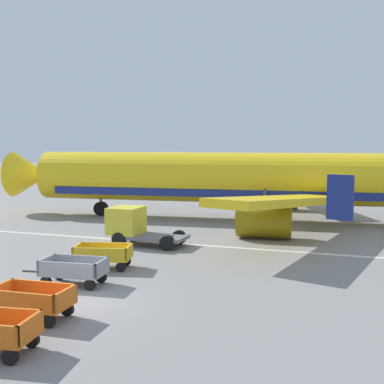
{
  "coord_description": "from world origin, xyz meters",
  "views": [
    {
      "loc": [
        9.97,
        -15.23,
        5.7
      ],
      "look_at": [
        0.24,
        12.86,
        2.8
      ],
      "focal_mm": 47.16,
      "sensor_mm": 36.0,
      "label": 1
    }
  ],
  "objects_px": {
    "baggage_cart_third_in_row": "(32,301)",
    "baggage_cart_far_end": "(103,255)",
    "service_truck_beside_carts": "(134,225)",
    "airplane": "(247,179)",
    "baggage_cart_fourth_in_row": "(73,270)"
  },
  "relations": [
    {
      "from": "baggage_cart_third_in_row",
      "to": "baggage_cart_far_end",
      "type": "height_order",
      "value": "same"
    },
    {
      "from": "baggage_cart_third_in_row",
      "to": "service_truck_beside_carts",
      "type": "bearing_deg",
      "value": 100.03
    },
    {
      "from": "baggage_cart_far_end",
      "to": "baggage_cart_fourth_in_row",
      "type": "bearing_deg",
      "value": -85.49
    },
    {
      "from": "airplane",
      "to": "service_truck_beside_carts",
      "type": "height_order",
      "value": "airplane"
    },
    {
      "from": "baggage_cart_far_end",
      "to": "service_truck_beside_carts",
      "type": "xyz_separation_m",
      "value": [
        -1.02,
        5.4,
        0.5
      ]
    },
    {
      "from": "service_truck_beside_carts",
      "to": "baggage_cart_third_in_row",
      "type": "bearing_deg",
      "value": -79.97
    },
    {
      "from": "airplane",
      "to": "baggage_cart_third_in_row",
      "type": "relative_size",
      "value": 10.51
    },
    {
      "from": "baggage_cart_fourth_in_row",
      "to": "baggage_cart_far_end",
      "type": "bearing_deg",
      "value": 94.51
    },
    {
      "from": "baggage_cart_fourth_in_row",
      "to": "baggage_cart_far_end",
      "type": "distance_m",
      "value": 2.8
    },
    {
      "from": "airplane",
      "to": "baggage_cart_far_end",
      "type": "relative_size",
      "value": 10.4
    },
    {
      "from": "baggage_cart_fourth_in_row",
      "to": "service_truck_beside_carts",
      "type": "relative_size",
      "value": 0.82
    },
    {
      "from": "airplane",
      "to": "baggage_cart_far_end",
      "type": "height_order",
      "value": "airplane"
    },
    {
      "from": "airplane",
      "to": "baggage_cart_third_in_row",
      "type": "height_order",
      "value": "airplane"
    },
    {
      "from": "baggage_cart_third_in_row",
      "to": "baggage_cart_far_end",
      "type": "distance_m",
      "value": 6.73
    },
    {
      "from": "baggage_cart_fourth_in_row",
      "to": "baggage_cart_third_in_row",
      "type": "bearing_deg",
      "value": -77.07
    }
  ]
}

